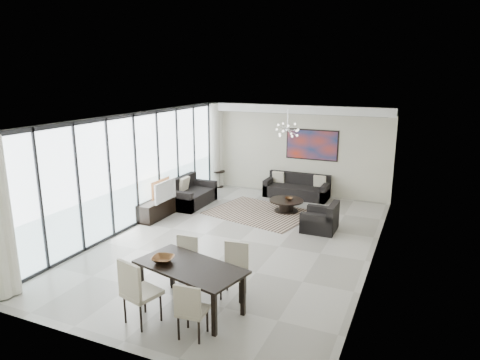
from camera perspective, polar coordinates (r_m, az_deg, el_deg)
The scene contains 20 objects.
room_shell at distance 9.65m, azimuth 2.63°, elevation -0.43°, with size 6.00×9.00×2.90m.
window_wall at distance 11.24m, azimuth -13.34°, elevation 1.39°, with size 0.37×8.95×2.90m.
soffit at distance 13.61m, azimuth 7.51°, elevation 9.36°, with size 5.98×0.40×0.26m, color white.
painting at distance 13.78m, azimuth 9.56°, elevation 4.65°, with size 1.68×0.04×0.98m, color #BA3119.
chandelier at distance 11.85m, azimuth 6.35°, elevation 6.66°, with size 0.66×0.66×0.71m.
rug at distance 12.19m, azimuth 2.68°, elevation -4.38°, with size 2.72×2.09×0.01m, color black.
coffee_table at distance 12.35m, azimuth 6.19°, elevation -3.30°, with size 0.98×0.98×0.34m.
bowl_coffee at distance 12.30m, azimuth 6.52°, elevation -2.49°, with size 0.21×0.21×0.07m, color brown.
sofa_main at distance 13.78m, azimuth 7.59°, elevation -1.25°, with size 2.02×0.82×0.73m.
loveseat at distance 12.96m, azimuth -6.69°, elevation -2.07°, with size 0.92×1.64×0.82m.
armchair at distance 10.99m, azimuth 10.76°, elevation -5.40°, with size 0.82×0.87×0.73m.
side_table at distance 14.82m, azimuth -2.82°, elevation 0.51°, with size 0.42×0.42×0.58m.
tv_console at distance 12.04m, azimuth -10.67°, elevation -3.64°, with size 0.45×1.59×0.50m, color black.
television at distance 11.76m, azimuth -10.32°, elevation -1.42°, with size 0.95×0.12×0.55m, color gray.
dining_table at distance 7.29m, azimuth -6.64°, elevation -11.89°, with size 2.02×1.33×0.77m.
dining_chair_sw at distance 7.00m, azimuth -13.69°, elevation -13.85°, with size 0.62×0.62×1.10m.
dining_chair_se at distance 6.59m, azimuth -6.66°, elevation -16.56°, with size 0.46×0.46×0.91m.
dining_chair_nw at distance 8.16m, azimuth -7.31°, elevation -10.20°, with size 0.45×0.45×0.92m.
dining_chair_ne at distance 7.72m, azimuth -0.69°, elevation -11.37°, with size 0.49×0.49×0.96m.
bowl_dining at distance 7.44m, azimuth -10.24°, elevation -10.35°, with size 0.37×0.37×0.09m, color brown.
Camera 1 is at (3.82, -8.72, 3.88)m, focal length 32.00 mm.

